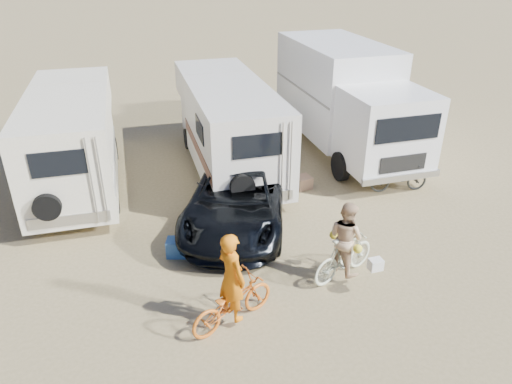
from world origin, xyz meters
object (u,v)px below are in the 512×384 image
object	(u,v)px
box_truck	(348,101)
bike_woman	(344,256)
rider_man	(232,284)
rider_woman	(345,244)
rv_main	(228,128)
crate	(303,182)
bike_man	(232,303)
dark_suv	(239,195)
rv_left	(73,143)
cooler	(178,247)
bike_parked	(399,177)

from	to	relation	value
box_truck	bike_woman	xyz separation A→B (m)	(-3.44, -6.78, -1.29)
bike_woman	rider_man	size ratio (longest dim) A/B	0.95
rider_man	rider_woman	world-z (taller)	rider_man
rider_woman	rv_main	bearing A→B (deg)	-12.00
crate	bike_man	bearing A→B (deg)	-125.32
dark_suv	rv_left	bearing A→B (deg)	164.12
bike_man	cooler	world-z (taller)	bike_man
rv_left	bike_woman	size ratio (longest dim) A/B	3.63
rider_man	rider_woman	xyz separation A→B (m)	(2.76, 0.71, -0.09)
bike_man	bike_woman	bearing A→B (deg)	-97.85
crate	rider_man	bearing A→B (deg)	-125.32
bike_woman	crate	bearing A→B (deg)	-31.46
rv_main	bike_woman	distance (m)	6.61
box_truck	crate	world-z (taller)	box_truck
rv_left	rider_woman	bearing A→B (deg)	-46.42
rv_main	bike_man	size ratio (longest dim) A/B	3.73
rv_main	bike_man	xyz separation A→B (m)	(-1.79, -7.19, -0.94)
dark_suv	cooler	bearing A→B (deg)	-123.80
rv_left	crate	size ratio (longest dim) A/B	14.07
box_truck	crate	bearing A→B (deg)	-136.21
cooler	rider_man	bearing A→B (deg)	-58.54
rv_main	dark_suv	xyz separation A→B (m)	(-0.59, -3.36, -0.68)
rv_left	rv_main	bearing A→B (deg)	1.77
bike_parked	rider_man	bearing A→B (deg)	132.48
dark_suv	rider_woman	distance (m)	3.49
rv_main	bike_parked	world-z (taller)	rv_main
dark_suv	bike_man	distance (m)	4.02
bike_man	crate	bearing A→B (deg)	-57.54
bike_woman	rider_woman	size ratio (longest dim) A/B	1.05
crate	bike_parked	bearing A→B (deg)	-21.65
rider_woman	crate	xyz separation A→B (m)	(0.85, 4.39, -0.67)
dark_suv	crate	xyz separation A→B (m)	(2.41, 1.27, -0.57)
rider_man	rider_woman	size ratio (longest dim) A/B	1.10
bike_man	bike_woman	distance (m)	2.85
rv_main	cooler	world-z (taller)	rv_main
crate	rider_woman	bearing A→B (deg)	-100.94
dark_suv	cooler	xyz separation A→B (m)	(-1.86, -1.19, -0.54)
dark_suv	bike_man	size ratio (longest dim) A/B	2.87
rv_left	cooler	bearing A→B (deg)	-61.06
rv_main	rider_woman	distance (m)	6.58
bike_man	rv_left	bearing A→B (deg)	-0.08
box_truck	rider_man	distance (m)	9.76
bike_woman	dark_suv	bearing A→B (deg)	6.02
bike_man	bike_woman	world-z (taller)	bike_woman
rider_man	cooler	distance (m)	2.81
rv_left	cooler	xyz separation A→B (m)	(2.30, -4.60, -1.24)
dark_suv	rider_man	world-z (taller)	rider_man
rv_left	rider_woman	xyz separation A→B (m)	(5.71, -6.54, -0.60)
dark_suv	rider_woman	size ratio (longest dim) A/B	3.18
bike_man	crate	xyz separation A→B (m)	(3.61, 5.10, -0.31)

